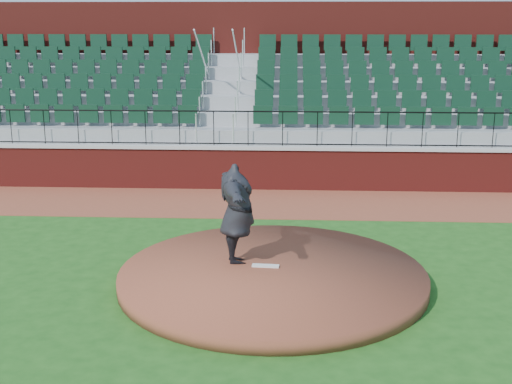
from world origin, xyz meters
The scene contains 10 objects.
ground centered at (0.00, 0.00, 0.00)m, with size 90.00×90.00×0.00m, color #1B4D16.
warning_track centered at (0.00, 5.40, 0.01)m, with size 34.00×3.20×0.01m, color brown.
field_wall centered at (0.00, 7.00, 0.60)m, with size 34.00×0.35×1.20m, color maroon.
wall_cap centered at (0.00, 7.00, 1.25)m, with size 34.00×0.45×0.10m, color #B7B7B7.
wall_railing centered at (0.00, 7.00, 1.80)m, with size 34.00×0.05×1.00m, color black, non-canonical shape.
seating_stands centered at (0.00, 9.72, 2.30)m, with size 34.00×5.10×4.60m, color gray, non-canonical shape.
concourse_wall centered at (0.00, 12.52, 2.75)m, with size 34.00×0.50×5.50m, color maroon.
pitchers_mound centered at (0.41, -0.40, 0.12)m, with size 5.83×5.83×0.25m, color brown.
pitching_rubber centered at (0.27, -0.20, 0.27)m, with size 0.52×0.13×0.03m, color silver.
pitcher centered at (-0.30, 0.03, 1.24)m, with size 2.43×0.66×1.98m, color black.
Camera 1 is at (0.69, -12.40, 4.85)m, focal length 47.25 mm.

